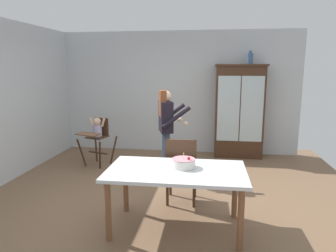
# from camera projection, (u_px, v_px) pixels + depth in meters

# --- Properties ---
(ground_plane) EXTENTS (6.24, 6.24, 0.00)m
(ground_plane) POSITION_uv_depth(u_px,v_px,m) (157.00, 197.00, 4.58)
(ground_plane) COLOR brown
(wall_back) EXTENTS (5.32, 0.06, 2.70)m
(wall_back) POSITION_uv_depth(u_px,v_px,m) (178.00, 93.00, 6.88)
(wall_back) COLOR silver
(wall_back) RESTS_ON ground_plane
(china_cabinet) EXTENTS (1.06, 0.48, 1.97)m
(china_cabinet) POSITION_uv_depth(u_px,v_px,m) (239.00, 111.00, 6.50)
(china_cabinet) COLOR #422819
(china_cabinet) RESTS_ON ground_plane
(ceramic_vase) EXTENTS (0.13, 0.13, 0.27)m
(ceramic_vase) POSITION_uv_depth(u_px,v_px,m) (250.00, 58.00, 6.27)
(ceramic_vase) COLOR #3D567F
(ceramic_vase) RESTS_ON china_cabinet
(high_chair_with_toddler) EXTENTS (0.72, 0.80, 0.95)m
(high_chair_with_toddler) POSITION_uv_depth(u_px,v_px,m) (97.00, 133.00, 5.96)
(high_chair_with_toddler) COLOR #422819
(high_chair_with_toddler) RESTS_ON ground_plane
(adult_person) EXTENTS (0.62, 0.60, 1.53)m
(adult_person) POSITION_uv_depth(u_px,v_px,m) (166.00, 123.00, 5.23)
(adult_person) COLOR #33425B
(adult_person) RESTS_ON ground_plane
(dining_table) EXTENTS (1.62, 0.93, 0.74)m
(dining_table) POSITION_uv_depth(u_px,v_px,m) (176.00, 177.00, 3.56)
(dining_table) COLOR silver
(dining_table) RESTS_ON ground_plane
(birthday_cake) EXTENTS (0.28, 0.28, 0.19)m
(birthday_cake) POSITION_uv_depth(u_px,v_px,m) (184.00, 163.00, 3.61)
(birthday_cake) COLOR white
(birthday_cake) RESTS_ON dining_table
(dining_chair_far_side) EXTENTS (0.45, 0.45, 0.96)m
(dining_chair_far_side) POSITION_uv_depth(u_px,v_px,m) (181.00, 166.00, 4.24)
(dining_chair_far_side) COLOR #422819
(dining_chair_far_side) RESTS_ON ground_plane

